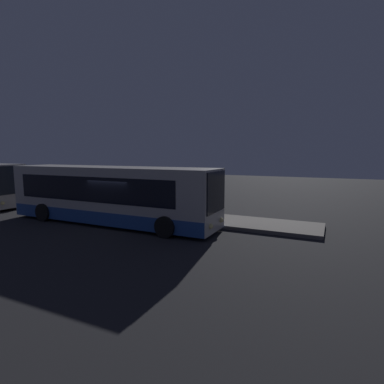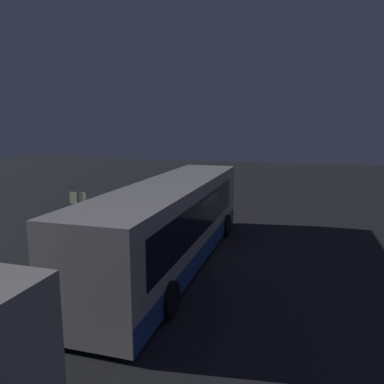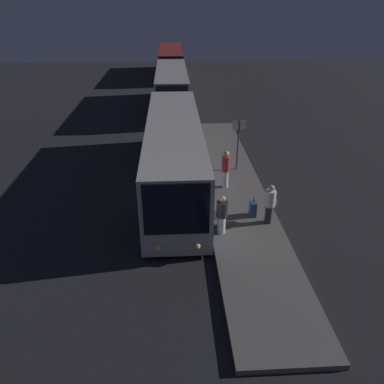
% 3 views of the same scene
% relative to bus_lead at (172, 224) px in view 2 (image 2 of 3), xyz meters
% --- Properties ---
extents(ground, '(80.00, 80.00, 0.00)m').
position_rel_bus_lead_xyz_m(ground, '(0.94, -0.26, -1.57)').
color(ground, '#232326').
extents(platform, '(20.00, 2.87, 0.19)m').
position_rel_bus_lead_xyz_m(platform, '(0.94, 2.78, -1.47)').
color(platform, '#605B56').
rests_on(platform, ground).
extents(bus_lead, '(12.62, 2.81, 3.14)m').
position_rel_bus_lead_xyz_m(bus_lead, '(0.00, 0.00, 0.00)').
color(bus_lead, '#B2ADA8').
rests_on(bus_lead, ground).
extents(passenger_boarding, '(0.53, 0.53, 1.83)m').
position_rel_bus_lead_xyz_m(passenger_boarding, '(0.98, 2.40, -0.38)').
color(passenger_boarding, silver).
rests_on(passenger_boarding, platform).
extents(passenger_waiting, '(0.44, 0.61, 1.60)m').
position_rel_bus_lead_xyz_m(passenger_waiting, '(4.89, 1.71, -0.53)').
color(passenger_waiting, silver).
rests_on(passenger_waiting, platform).
extents(passenger_with_bags, '(0.67, 0.66, 1.68)m').
position_rel_bus_lead_xyz_m(passenger_with_bags, '(4.25, 3.72, -0.48)').
color(passenger_with_bags, '#2D2D33').
rests_on(passenger_with_bags, platform).
extents(suitcase, '(0.42, 0.26, 0.87)m').
position_rel_bus_lead_xyz_m(suitcase, '(3.68, 3.19, -1.06)').
color(suitcase, '#334C7F').
rests_on(suitcase, platform).
extents(sign_post, '(0.10, 0.66, 2.67)m').
position_rel_bus_lead_xyz_m(sign_post, '(-1.06, 3.29, 0.28)').
color(sign_post, '#4C4C51').
rests_on(sign_post, platform).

